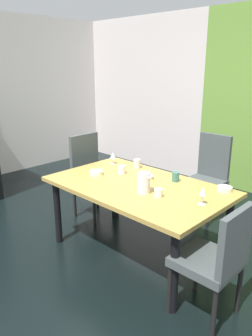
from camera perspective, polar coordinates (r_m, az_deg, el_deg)
The scene contains 16 objects.
ground_plane at distance 3.53m, azimuth -7.08°, elevation -14.49°, with size 6.24×5.78×0.02m, color black.
back_panel_interior at distance 6.27m, azimuth 2.61°, elevation 12.83°, with size 2.70×0.10×2.67m, color silver.
dining_table at distance 3.19m, azimuth 2.01°, elevation -4.23°, with size 1.73×1.05×0.75m.
chair_right_near at distance 2.54m, azimuth 15.56°, elevation -14.71°, with size 0.44×0.44×0.94m.
chair_left_far at distance 4.11m, azimuth -6.16°, elevation -0.83°, with size 0.44×0.44×1.04m.
chair_head_far at distance 4.19m, azimuth 14.15°, elevation -0.89°, with size 0.44×0.45×1.04m.
wine_glass_left at distance 3.78m, azimuth -2.31°, elevation 2.16°, with size 0.07×0.07×0.14m.
wine_glass_right at distance 2.76m, azimuth 13.23°, elevation -4.09°, with size 0.07×0.07×0.15m.
serving_bowl_near_shelf at distance 3.13m, azimuth 16.80°, elevation -3.47°, with size 0.14×0.14×0.04m, color silver.
serving_bowl_rear at distance 3.44m, azimuth -5.23°, elevation -0.82°, with size 0.14×0.14×0.04m, color #E8EEC8.
serving_bowl_north at distance 3.31m, azimuth 3.54°, elevation -1.58°, with size 0.14×0.14×0.04m, color white.
cup_center at distance 3.46m, azimuth -0.76°, elevation -0.31°, with size 0.08×0.08×0.09m, color white.
cup_corner at distance 2.87m, azimuth 5.66°, elevation -4.34°, with size 0.07×0.07×0.08m, color white.
cup_front at distance 3.64m, azimuth 1.92°, elevation 0.74°, with size 0.08×0.08×0.10m, color beige.
cup_near_window at distance 3.27m, azimuth 8.63°, elevation -1.53°, with size 0.07×0.07×0.09m, color #386F64.
pitcher_east at distance 2.93m, azimuth 3.12°, elevation -2.58°, with size 0.13×0.12×0.19m.
Camera 1 is at (2.36, -1.84, 1.86)m, focal length 35.00 mm.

